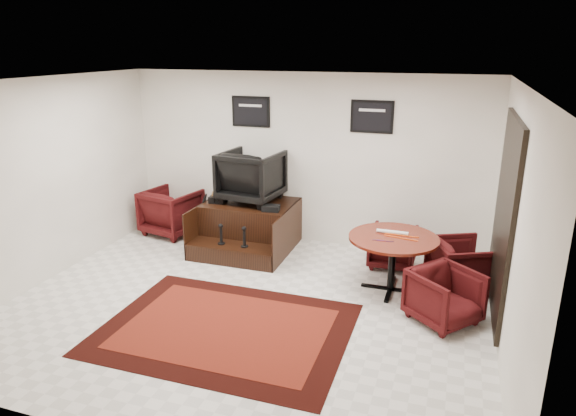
# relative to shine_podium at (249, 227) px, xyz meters

# --- Properties ---
(ground) EXTENTS (6.00, 6.00, 0.00)m
(ground) POSITION_rel_shine_podium_xyz_m (0.74, -1.90, -0.35)
(ground) COLOR white
(ground) RESTS_ON ground
(room_shell) EXTENTS (6.02, 5.02, 2.81)m
(room_shell) POSITION_rel_shine_podium_xyz_m (1.15, -1.78, 1.44)
(room_shell) COLOR white
(room_shell) RESTS_ON ground
(area_rug) EXTENTS (2.87, 2.15, 0.01)m
(area_rug) POSITION_rel_shine_podium_xyz_m (0.73, -2.49, -0.34)
(area_rug) COLOR black
(area_rug) RESTS_ON ground
(shine_podium) EXTENTS (1.46, 1.50, 0.75)m
(shine_podium) POSITION_rel_shine_podium_xyz_m (0.00, 0.00, 0.00)
(shine_podium) COLOR black
(shine_podium) RESTS_ON ground
(shine_chair) EXTENTS (0.99, 0.94, 0.92)m
(shine_chair) POSITION_rel_shine_podium_xyz_m (0.00, 0.15, 0.87)
(shine_chair) COLOR black
(shine_chair) RESTS_ON shine_podium
(shoes_pair) EXTENTS (0.25, 0.31, 0.11)m
(shoes_pair) POSITION_rel_shine_podium_xyz_m (-0.51, -0.07, 0.46)
(shoes_pair) COLOR black
(shoes_pair) RESTS_ON shine_podium
(polish_kit) EXTENTS (0.29, 0.22, 0.09)m
(polish_kit) POSITION_rel_shine_podium_xyz_m (0.48, -0.26, 0.45)
(polish_kit) COLOR black
(polish_kit) RESTS_ON shine_podium
(umbrella_black) EXTENTS (0.33, 0.13, 0.90)m
(umbrella_black) POSITION_rel_shine_podium_xyz_m (-0.82, -0.18, 0.10)
(umbrella_black) COLOR black
(umbrella_black) RESTS_ON ground
(umbrella_hooked) EXTENTS (0.34, 0.13, 0.90)m
(umbrella_hooked) POSITION_rel_shine_podium_xyz_m (-0.85, -0.08, 0.10)
(umbrella_hooked) COLOR black
(umbrella_hooked) RESTS_ON ground
(armchair_side) EXTENTS (1.00, 0.96, 0.88)m
(armchair_side) POSITION_rel_shine_podium_xyz_m (-1.54, 0.17, 0.09)
(armchair_side) COLOR black
(armchair_side) RESTS_ON ground
(meeting_table) EXTENTS (1.19, 1.19, 0.78)m
(meeting_table) POSITION_rel_shine_podium_xyz_m (2.43, -0.86, 0.34)
(meeting_table) COLOR #490F0A
(meeting_table) RESTS_ON ground
(table_chair_back) EXTENTS (0.67, 0.63, 0.67)m
(table_chair_back) POSITION_rel_shine_podium_xyz_m (2.34, -0.04, -0.01)
(table_chair_back) COLOR black
(table_chair_back) RESTS_ON ground
(table_chair_window) EXTENTS (0.95, 0.97, 0.76)m
(table_chair_window) POSITION_rel_shine_podium_xyz_m (3.32, -0.51, 0.04)
(table_chair_window) COLOR black
(table_chair_window) RESTS_ON ground
(table_chair_corner) EXTENTS (0.96, 0.97, 0.73)m
(table_chair_corner) POSITION_rel_shine_podium_xyz_m (3.14, -1.50, 0.02)
(table_chair_corner) COLOR black
(table_chair_corner) RESTS_ON ground
(paper_roll) EXTENTS (0.42, 0.05, 0.05)m
(paper_roll) POSITION_rel_shine_podium_xyz_m (2.40, -0.76, 0.46)
(paper_roll) COLOR silver
(paper_roll) RESTS_ON meeting_table
(table_clutter) EXTENTS (0.57, 0.30, 0.01)m
(table_clutter) POSITION_rel_shine_podium_xyz_m (2.50, -0.88, 0.44)
(table_clutter) COLOR #F5500D
(table_clutter) RESTS_ON meeting_table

